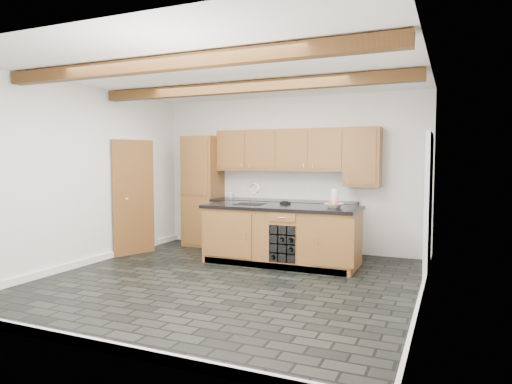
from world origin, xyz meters
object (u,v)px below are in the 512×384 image
(kitchen_scale, at_px, (285,203))
(paper_towel, at_px, (335,197))
(island, at_px, (282,235))
(fruit_bowl, at_px, (334,205))

(kitchen_scale, xyz_separation_m, paper_towel, (0.80, 0.08, 0.11))
(island, xyz_separation_m, fruit_bowl, (0.84, 0.01, 0.50))
(fruit_bowl, bearing_deg, island, -179.03)
(island, relative_size, fruit_bowl, 8.93)
(fruit_bowl, distance_m, paper_towel, 0.35)
(fruit_bowl, bearing_deg, kitchen_scale, 164.23)
(kitchen_scale, bearing_deg, fruit_bowl, 8.62)
(fruit_bowl, bearing_deg, paper_towel, 101.82)
(paper_towel, bearing_deg, kitchen_scale, -174.27)
(fruit_bowl, xyz_separation_m, paper_towel, (-0.07, 0.33, 0.10))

